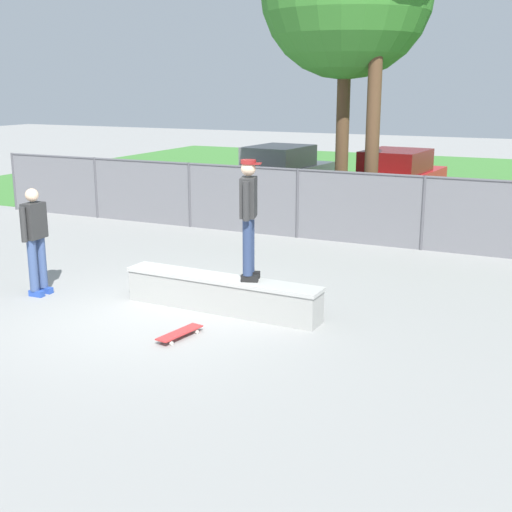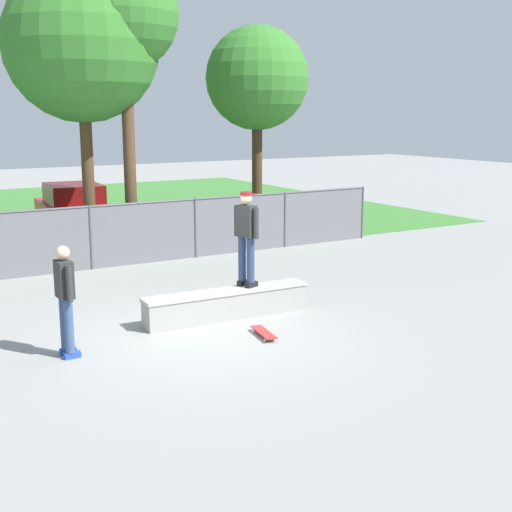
{
  "view_description": "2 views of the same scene",
  "coord_description": "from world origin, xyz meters",
  "px_view_note": "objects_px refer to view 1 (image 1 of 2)",
  "views": [
    {
      "loc": [
        5.72,
        -8.2,
        3.47
      ],
      "look_at": [
        1.28,
        1.25,
        0.83
      ],
      "focal_mm": 47.6,
      "sensor_mm": 36.0,
      "label": 1
    },
    {
      "loc": [
        -5.15,
        -10.42,
        3.85
      ],
      "look_at": [
        1.24,
        0.28,
        1.27
      ],
      "focal_mm": 48.58,
      "sensor_mm": 36.0,
      "label": 2
    }
  ],
  "objects_px": {
    "car_silver": "(280,172)",
    "bystander": "(35,237)",
    "concrete_ledge": "(222,294)",
    "skateboarder": "(249,214)",
    "skateboard": "(180,333)",
    "car_red": "(396,178)"
  },
  "relations": [
    {
      "from": "car_silver",
      "to": "bystander",
      "type": "relative_size",
      "value": 2.39
    },
    {
      "from": "bystander",
      "to": "concrete_ledge",
      "type": "bearing_deg",
      "value": 9.83
    },
    {
      "from": "concrete_ledge",
      "to": "car_silver",
      "type": "relative_size",
      "value": 0.77
    },
    {
      "from": "skateboarder",
      "to": "skateboard",
      "type": "xyz_separation_m",
      "value": [
        -0.43,
        -1.35,
        -1.52
      ]
    },
    {
      "from": "skateboarder",
      "to": "car_red",
      "type": "height_order",
      "value": "skateboarder"
    },
    {
      "from": "concrete_ledge",
      "to": "skateboard",
      "type": "xyz_separation_m",
      "value": [
        0.02,
        -1.3,
        -0.21
      ]
    },
    {
      "from": "car_silver",
      "to": "skateboard",
      "type": "bearing_deg",
      "value": -73.51
    },
    {
      "from": "concrete_ledge",
      "to": "skateboard",
      "type": "bearing_deg",
      "value": -89.11
    },
    {
      "from": "car_silver",
      "to": "bystander",
      "type": "distance_m",
      "value": 10.87
    },
    {
      "from": "skateboard",
      "to": "car_red",
      "type": "bearing_deg",
      "value": 89.31
    },
    {
      "from": "concrete_ledge",
      "to": "car_silver",
      "type": "bearing_deg",
      "value": 108.34
    },
    {
      "from": "skateboard",
      "to": "car_silver",
      "type": "distance_m",
      "value": 12.14
    },
    {
      "from": "skateboarder",
      "to": "bystander",
      "type": "height_order",
      "value": "skateboarder"
    },
    {
      "from": "car_red",
      "to": "concrete_ledge",
      "type": "bearing_deg",
      "value": -90.89
    },
    {
      "from": "car_red",
      "to": "bystander",
      "type": "height_order",
      "value": "bystander"
    },
    {
      "from": "car_red",
      "to": "car_silver",
      "type": "bearing_deg",
      "value": -176.86
    },
    {
      "from": "concrete_ledge",
      "to": "car_red",
      "type": "bearing_deg",
      "value": 89.11
    },
    {
      "from": "skateboarder",
      "to": "car_red",
      "type": "relative_size",
      "value": 0.42
    },
    {
      "from": "skateboard",
      "to": "car_silver",
      "type": "xyz_separation_m",
      "value": [
        -3.44,
        11.62,
        0.77
      ]
    },
    {
      "from": "skateboarder",
      "to": "car_silver",
      "type": "relative_size",
      "value": 0.42
    },
    {
      "from": "skateboard",
      "to": "bystander",
      "type": "distance_m",
      "value": 3.45
    },
    {
      "from": "car_red",
      "to": "skateboarder",
      "type": "bearing_deg",
      "value": -88.41
    }
  ]
}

